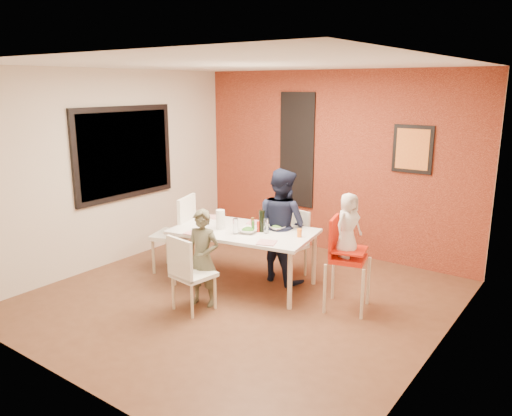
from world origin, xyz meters
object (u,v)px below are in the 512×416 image
Objects in this scene: toddler at (348,225)px; chair_far at (292,239)px; dining_table at (244,235)px; wine_bottle at (262,221)px; chair_left at (179,230)px; paper_towel_roll at (220,220)px; child_near at (203,258)px; high_chair at (344,255)px; child_far at (282,225)px; chair_near at (188,270)px.

chair_far is at bearing 80.03° from toddler.
dining_table is at bearing -104.04° from chair_far.
chair_left is at bearing -170.83° from wine_bottle.
dining_table is 7.64× the size of paper_towel_roll.
child_near is (0.98, -0.62, -0.02)m from chair_left.
high_chair is 3.93× the size of wine_bottle.
child_near is 1.57× the size of toddler.
high_chair is at bearing 17.78° from child_near.
paper_towel_roll is at bearing 56.01° from child_far.
chair_far is 0.78× the size of child_near.
child_far reaches higher than wine_bottle.
child_far reaches higher than toddler.
chair_left is 0.71× the size of child_far.
chair_far reaches higher than dining_table.
paper_towel_roll is (0.75, -0.01, 0.26)m from chair_left.
child_far reaches higher than high_chair.
child_far reaches higher than paper_towel_roll.
high_chair reaches higher than dining_table.
child_near is 1.22m from child_far.
chair_near is 1.22× the size of toddler.
dining_table is 1.79× the size of chair_left.
chair_left is at bearing -33.39° from chair_near.
wine_bottle is (0.26, 1.05, 0.37)m from chair_near.
chair_near is at bearing -103.82° from wine_bottle.
child_near is 0.77× the size of child_far.
chair_left is 0.79m from paper_towel_roll.
chair_near is 1.84m from toddler.
dining_table is at bearing 73.53° from child_near.
chair_left is at bearing 178.90° from paper_towel_roll.
child_far is 5.45× the size of wine_bottle.
chair_near is at bearing -91.94° from dining_table.
toddler reaches higher than high_chair.
toddler is (1.37, 0.87, 0.42)m from child_near.
paper_towel_roll reaches higher than chair_near.
high_chair is at bearing -17.78° from chair_far.
chair_left is 1.46× the size of toddler.
child_far is at bearing -83.01° from chair_far.
high_chair is at bearing 77.25° from chair_left.
paper_towel_roll is at bearing -67.15° from chair_near.
dining_table is 0.75m from child_near.
chair_left is 0.93× the size of child_near.
child_near is 1.68m from toddler.
child_near is at bearing -91.73° from dining_table.
high_chair is 1.12m from wine_bottle.
dining_table is 0.75m from chair_far.
child_near is at bearing -68.70° from paper_towel_roll.
toddler is (1.38, 1.11, 0.49)m from chair_near.
chair_near is 0.78× the size of child_near.
child_far is 5.97× the size of paper_towel_roll.
wine_bottle is (1.23, 0.20, 0.27)m from chair_left.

